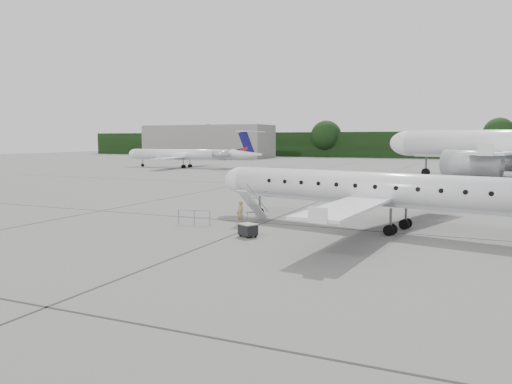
% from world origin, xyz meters
% --- Properties ---
extents(ground, '(320.00, 320.00, 0.00)m').
position_xyz_m(ground, '(0.00, 0.00, 0.00)').
color(ground, slate).
rests_on(ground, ground).
extents(treeline, '(260.00, 4.00, 8.00)m').
position_xyz_m(treeline, '(0.00, 130.00, 4.00)').
color(treeline, black).
rests_on(treeline, ground).
extents(terminal_building, '(40.00, 14.00, 10.00)m').
position_xyz_m(terminal_building, '(-70.00, 110.00, 5.00)').
color(terminal_building, gray).
rests_on(terminal_building, ground).
extents(main_regional_jet, '(32.04, 25.90, 7.29)m').
position_xyz_m(main_regional_jet, '(2.17, 4.81, 3.64)').
color(main_regional_jet, silver).
rests_on(main_regional_jet, ground).
extents(airstair, '(1.35, 2.63, 2.28)m').
position_xyz_m(airstair, '(-6.61, 4.30, 1.14)').
color(airstair, silver).
rests_on(airstair, ground).
extents(passenger, '(0.67, 0.55, 1.59)m').
position_xyz_m(passenger, '(-6.90, 2.92, 0.80)').
color(passenger, '#907D4E').
rests_on(passenger, ground).
extents(safety_railing, '(2.17, 0.54, 1.00)m').
position_xyz_m(safety_railing, '(-9.73, 1.63, 0.50)').
color(safety_railing, gray).
rests_on(safety_railing, ground).
extents(baggage_cart, '(1.23, 1.16, 0.84)m').
position_xyz_m(baggage_cart, '(-4.68, -0.65, 0.42)').
color(baggage_cart, black).
rests_on(baggage_cart, ground).
extents(bg_regional_left, '(29.11, 21.61, 7.39)m').
position_xyz_m(bg_regional_left, '(-47.08, 58.94, 3.69)').
color(bg_regional_left, silver).
rests_on(bg_regional_left, ground).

